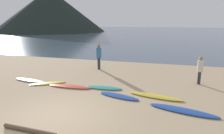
{
  "coord_description": "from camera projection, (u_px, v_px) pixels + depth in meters",
  "views": [
    {
      "loc": [
        3.95,
        -5.92,
        3.42
      ],
      "look_at": [
        0.54,
        5.84,
        0.6
      ],
      "focal_mm": 32.1,
      "sensor_mm": 36.0,
      "label": 1
    }
  ],
  "objects": [
    {
      "name": "surfboard_2",
      "position": [
        70.0,
        86.0,
        10.59
      ],
      "size": [
        2.39,
        0.58,
        0.09
      ],
      "primitive_type": "ellipsoid",
      "rotation": [
        0.0,
        0.0,
        0.01
      ],
      "color": "#D84C38",
      "rests_on": "ground"
    },
    {
      "name": "surfboard_5",
      "position": [
        155.0,
        96.0,
        9.21
      ],
      "size": [
        2.58,
        0.99,
        0.08
      ],
      "primitive_type": "ellipsoid",
      "rotation": [
        0.0,
        0.0,
        -0.19
      ],
      "color": "yellow",
      "rests_on": "ground"
    },
    {
      "name": "person_0",
      "position": [
        200.0,
        68.0,
        10.91
      ],
      "size": [
        0.31,
        0.31,
        1.55
      ],
      "rotation": [
        0.0,
        0.0,
        4.45
      ],
      "color": "#2D2D38",
      "rests_on": "ground"
    },
    {
      "name": "surfboard_1",
      "position": [
        48.0,
        83.0,
        11.14
      ],
      "size": [
        1.91,
        1.49,
        0.07
      ],
      "primitive_type": "ellipsoid",
      "rotation": [
        0.0,
        0.0,
        0.59
      ],
      "color": "yellow",
      "rests_on": "ground"
    },
    {
      "name": "surfboard_6",
      "position": [
        183.0,
        110.0,
        7.76
      ],
      "size": [
        2.69,
        1.15,
        0.07
      ],
      "primitive_type": "ellipsoid",
      "rotation": [
        0.0,
        0.0,
        -0.23
      ],
      "color": "#1E479E",
      "rests_on": "ground"
    },
    {
      "name": "driftwood_log",
      "position": [
        29.0,
        130.0,
        6.3
      ],
      "size": [
        1.93,
        0.21,
        0.14
      ],
      "primitive_type": "cylinder",
      "rotation": [
        0.0,
        1.57,
        -0.04
      ],
      "color": "brown",
      "rests_on": "ground"
    },
    {
      "name": "ground_plane",
      "position": [
        120.0,
        64.0,
        16.76
      ],
      "size": [
        120.0,
        120.0,
        0.2
      ],
      "primitive_type": "cube",
      "color": "tan",
      "rests_on": "ground"
    },
    {
      "name": "ocean_water",
      "position": [
        158.0,
        32.0,
        64.08
      ],
      "size": [
        140.0,
        100.0,
        0.01
      ],
      "primitive_type": "cube",
      "color": "#475B6B",
      "rests_on": "ground"
    },
    {
      "name": "surfboard_4",
      "position": [
        119.0,
        96.0,
        9.26
      ],
      "size": [
        2.11,
        1.05,
        0.07
      ],
      "primitive_type": "ellipsoid",
      "rotation": [
        0.0,
        0.0,
        -0.26
      ],
      "color": "#1E479E",
      "rests_on": "ground"
    },
    {
      "name": "headland_hill",
      "position": [
        50.0,
        10.0,
        65.77
      ],
      "size": [
        35.67,
        35.67,
        13.67
      ],
      "primitive_type": "cone",
      "color": "black",
      "rests_on": "ground"
    },
    {
      "name": "surfboard_0",
      "position": [
        30.0,
        80.0,
        11.65
      ],
      "size": [
        2.3,
        0.8,
        0.09
      ],
      "primitive_type": "ellipsoid",
      "rotation": [
        0.0,
        0.0,
        -0.12
      ],
      "color": "silver",
      "rests_on": "ground"
    },
    {
      "name": "surfboard_3",
      "position": [
        104.0,
        88.0,
        10.38
      ],
      "size": [
        1.94,
        0.62,
        0.08
      ],
      "primitive_type": "ellipsoid",
      "rotation": [
        0.0,
        0.0,
        0.03
      ],
      "color": "teal",
      "rests_on": "ground"
    },
    {
      "name": "person_1",
      "position": [
        99.0,
        55.0,
        14.32
      ],
      "size": [
        0.37,
        0.37,
        1.82
      ],
      "rotation": [
        0.0,
        0.0,
        2.19
      ],
      "color": "#2D2D38",
      "rests_on": "ground"
    }
  ]
}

